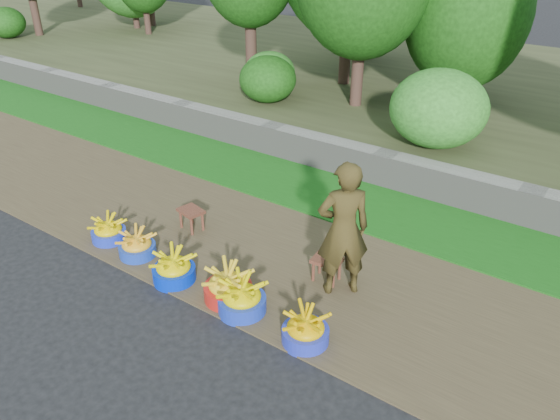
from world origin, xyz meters
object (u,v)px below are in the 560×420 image
Objects in this scene: basin_b at (137,246)px; vendor_woman at (343,230)px; basin_f at (305,330)px; stool_right at (327,263)px; basin_e at (242,298)px; basin_c at (174,269)px; basin_a at (108,231)px; stool_left at (191,214)px; basin_d at (228,287)px.

vendor_woman is (2.50, 0.86, 0.68)m from basin_b.
basin_f is 1.11m from stool_right.
basin_e reaches higher than stool_right.
basin_c is at bearing -145.15° from stool_right.
basin_a is 0.89× the size of basin_c.
basin_e reaches higher than basin_f.
stool_left is at bearing 158.57° from basin_f.
basin_b is 0.29× the size of vendor_woman.
basin_e is (1.03, 0.02, 0.01)m from basin_c.
vendor_woman reaches higher than basin_c.
basin_e is at bearing 10.47° from vendor_woman.
stool_right is (-0.37, 1.04, 0.10)m from basin_f.
vendor_woman is at bearing 19.08° from basin_b.
basin_a is 0.60m from basin_b.
basin_b is 1.28× the size of stool_right.
basin_f is 2.71m from stool_left.
basin_a is at bearing -28.31° from vendor_woman.
basin_f is at bearing 55.14° from vendor_woman.
stool_right is (0.73, 0.95, 0.07)m from basin_d.
basin_e reaches higher than basin_b.
basin_b is at bearing 177.10° from basin_e.
basin_c is (0.77, -0.11, 0.01)m from basin_b.
basin_a is 1.12m from stool_left.
basin_a is at bearing 176.76° from basin_b.
basin_f is at bearing -0.65° from basin_e.
basin_c is 1.19m from stool_left.
basin_a is 0.98× the size of basin_b.
basin_b reaches higher than basin_a.
basin_f reaches higher than stool_left.
basin_e is 1.10× the size of basin_f.
stool_right is at bearing 17.47° from basin_a.
vendor_woman is at bearing 98.45° from basin_f.
basin_b is at bearing -97.59° from stool_left.
basin_d is (0.77, 0.09, 0.01)m from basin_c.
basin_d reaches higher than basin_b.
vendor_woman is at bearing 42.54° from basin_d.
basin_d is 1.13× the size of basin_f.
stool_right is 0.22× the size of vendor_woman.
basin_f reaches higher than stool_right.
stool_right is at bearing 65.37° from basin_e.
stool_left is 2.15m from stool_right.
stool_left is (-1.42, 0.91, 0.08)m from basin_d.
stool_right is 0.63m from vendor_woman.
basin_f reaches higher than basin_a.
basin_e is at bearing -2.90° from basin_b.
basin_e is at bearing 179.35° from basin_f.
basin_d is 1.11m from basin_f.
basin_b is 2.46m from stool_right.
basin_b is 0.85× the size of basin_d.
stool_right is (2.15, 0.05, -0.00)m from stool_left.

